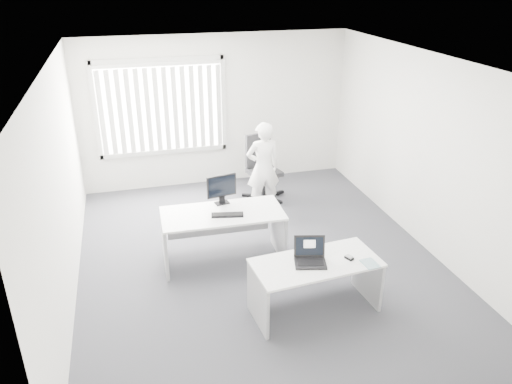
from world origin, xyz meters
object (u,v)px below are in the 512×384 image
object	(u,v)px
desk_far	(223,226)
monitor	(222,189)
desk_near	(315,275)
person	(263,167)
office_chair	(263,179)
laptop	(311,254)

from	to	relation	value
desk_far	monitor	bearing A→B (deg)	80.84
desk_near	person	distance (m)	2.85
office_chair	laptop	bearing A→B (deg)	-111.01
desk_far	monitor	world-z (taller)	monitor
office_chair	person	xyz separation A→B (m)	(-0.14, -0.49, 0.42)
office_chair	monitor	bearing A→B (deg)	-138.05
person	desk_near	bearing A→B (deg)	85.87
desk_near	laptop	distance (m)	0.35
desk_far	laptop	bearing A→B (deg)	-60.71
desk_far	office_chair	size ratio (longest dim) A/B	1.45
office_chair	person	size ratio (longest dim) A/B	0.74
person	laptop	bearing A→B (deg)	84.19
desk_far	laptop	distance (m)	1.64
desk_near	laptop	size ratio (longest dim) A/B	4.27
desk_near	monitor	size ratio (longest dim) A/B	3.58
desk_near	monitor	xyz separation A→B (m)	(-0.78, 1.69, 0.49)
desk_far	person	distance (m)	1.75
desk_near	office_chair	bearing A→B (deg)	79.98
desk_near	laptop	bearing A→B (deg)	-165.67
desk_near	office_chair	size ratio (longest dim) A/B	1.34
monitor	desk_near	bearing A→B (deg)	-75.64
desk_far	office_chair	bearing A→B (deg)	61.15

